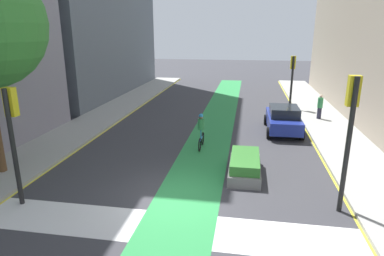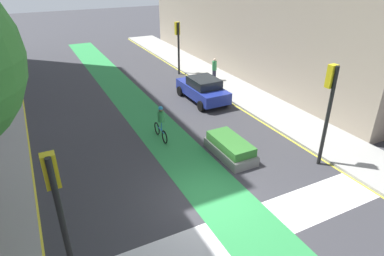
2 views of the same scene
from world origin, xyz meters
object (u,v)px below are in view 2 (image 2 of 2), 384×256
object	(u,v)px
traffic_signal_near_right	(329,97)
car_blue_right_far	(203,89)
cyclist_in_lane	(161,122)
traffic_signal_near_left	(56,197)
traffic_signal_far_right	(178,38)
median_planter	(230,148)
pedestrian_sidewalk_right_a	(214,69)

from	to	relation	value
traffic_signal_near_right	car_blue_right_far	world-z (taller)	traffic_signal_near_right
car_blue_right_far	cyclist_in_lane	distance (m)	5.74
traffic_signal_near_left	car_blue_right_far	bearing A→B (deg)	46.28
traffic_signal_far_right	car_blue_right_far	bearing A→B (deg)	-99.89
cyclist_in_lane	median_planter	size ratio (longest dim) A/B	0.67
traffic_signal_near_right	traffic_signal_near_left	size ratio (longest dim) A/B	1.11
traffic_signal_far_right	car_blue_right_far	xyz separation A→B (m)	(-1.06, -6.05, -2.04)
traffic_signal_near_left	car_blue_right_far	size ratio (longest dim) A/B	0.96
traffic_signal_near_left	pedestrian_sidewalk_right_a	bearing A→B (deg)	46.89
traffic_signal_near_right	car_blue_right_far	size ratio (longest dim) A/B	1.07
traffic_signal_near_left	median_planter	distance (m)	8.78
car_blue_right_far	traffic_signal_near_left	bearing A→B (deg)	-133.72
traffic_signal_near_right	traffic_signal_near_left	xyz separation A→B (m)	(-10.81, -1.32, -0.30)
traffic_signal_near_right	pedestrian_sidewalk_right_a	size ratio (longest dim) A/B	2.76
traffic_signal_near_right	median_planter	bearing A→B (deg)	144.37
car_blue_right_far	traffic_signal_far_right	bearing A→B (deg)	80.11
cyclist_in_lane	traffic_signal_near_left	bearing A→B (deg)	-129.49
car_blue_right_far	median_planter	xyz separation A→B (m)	(-2.14, -6.62, -0.40)
traffic_signal_near_right	car_blue_right_far	distance (m)	9.26
median_planter	traffic_signal_far_right	bearing A→B (deg)	75.86
traffic_signal_far_right	median_planter	world-z (taller)	traffic_signal_far_right
traffic_signal_far_right	pedestrian_sidewalk_right_a	bearing A→B (deg)	-62.49
traffic_signal_near_right	traffic_signal_near_left	distance (m)	10.89
traffic_signal_near_left	cyclist_in_lane	xyz separation A→B (m)	(5.37, 6.52, -1.88)
median_planter	traffic_signal_near_right	bearing A→B (deg)	-35.63
car_blue_right_far	cyclist_in_lane	xyz separation A→B (m)	(-4.39, -3.69, 0.17)
car_blue_right_far	median_planter	distance (m)	6.97
pedestrian_sidewalk_right_a	traffic_signal_near_right	bearing A→B (deg)	-97.59
traffic_signal_near_left	traffic_signal_far_right	distance (m)	19.54
traffic_signal_far_right	median_planter	size ratio (longest dim) A/B	1.45
cyclist_in_lane	pedestrian_sidewalk_right_a	xyz separation A→B (m)	(7.02, 6.72, 0.01)
car_blue_right_far	cyclist_in_lane	world-z (taller)	cyclist_in_lane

